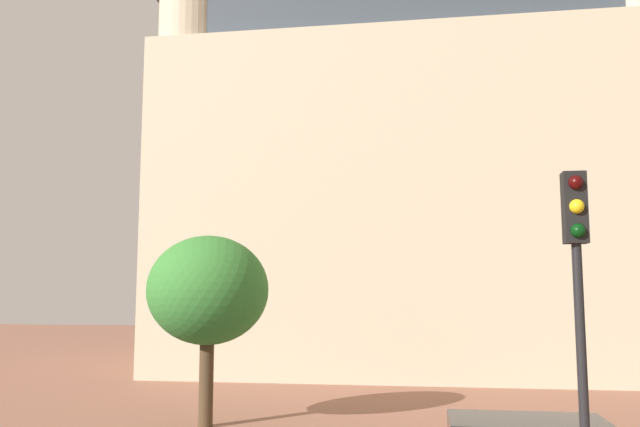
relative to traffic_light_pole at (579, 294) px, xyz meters
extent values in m
cube|color=beige|center=(-2.42, 25.39, 3.84)|extent=(22.57, 15.49, 14.63)
cube|color=#38424C|center=(-2.42, 25.39, 12.36)|extent=(20.77, 14.25, 2.40)
cube|color=beige|center=(-4.10, 25.39, 10.85)|extent=(4.17, 4.17, 28.64)
cylinder|color=beige|center=(-12.21, 19.15, 4.98)|extent=(2.80, 2.80, 16.91)
cylinder|color=black|center=(0.00, 0.02, -1.42)|extent=(0.12, 0.12, 4.10)
cube|color=black|center=(0.00, 0.02, 1.08)|extent=(0.28, 0.24, 0.90)
sphere|color=#390606|center=(0.00, -0.11, 1.38)|extent=(0.18, 0.18, 0.18)
sphere|color=yellow|center=(0.00, -0.11, 1.08)|extent=(0.18, 0.18, 0.18)
sphere|color=#06330C|center=(0.00, -0.11, 0.78)|extent=(0.18, 0.18, 0.18)
cylinder|color=#4C3823|center=(-7.68, 8.83, -2.33)|extent=(0.38, 0.38, 2.30)
ellipsoid|color=#387F33|center=(-7.68, 8.83, 0.13)|extent=(3.28, 3.28, 2.95)
camera|label=1|loc=(-1.88, -8.63, -0.01)|focal=37.36mm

